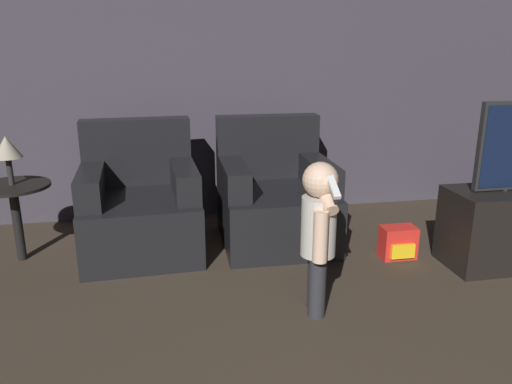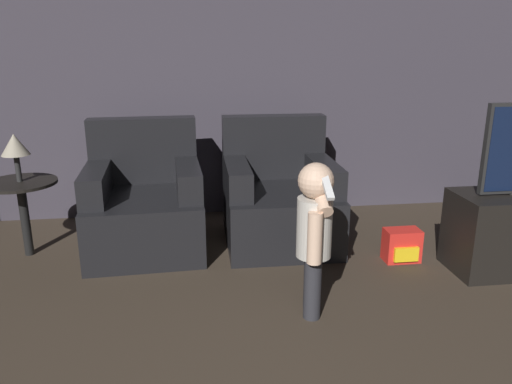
{
  "view_description": "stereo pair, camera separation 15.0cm",
  "coord_description": "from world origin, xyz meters",
  "px_view_note": "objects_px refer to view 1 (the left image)",
  "views": [
    {
      "loc": [
        -0.44,
        0.37,
        1.41
      ],
      "look_at": [
        0.09,
        3.22,
        0.54
      ],
      "focal_mm": 35.0,
      "sensor_mm": 36.0,
      "label": 1
    },
    {
      "loc": [
        -0.29,
        0.35,
        1.41
      ],
      "look_at": [
        0.09,
        3.22,
        0.54
      ],
      "focal_mm": 35.0,
      "sensor_mm": 36.0,
      "label": 2
    }
  ],
  "objects_px": {
    "armchair_right": "(275,199)",
    "person_toddler": "(319,227)",
    "armchair_left": "(140,207)",
    "lamp": "(7,148)",
    "toy_backpack": "(398,243)"
  },
  "relations": [
    {
      "from": "toy_backpack",
      "to": "lamp",
      "type": "height_order",
      "value": "lamp"
    },
    {
      "from": "armchair_left",
      "to": "toy_backpack",
      "type": "height_order",
      "value": "armchair_left"
    },
    {
      "from": "armchair_left",
      "to": "person_toddler",
      "type": "bearing_deg",
      "value": -51.31
    },
    {
      "from": "armchair_right",
      "to": "lamp",
      "type": "bearing_deg",
      "value": -177.59
    },
    {
      "from": "armchair_left",
      "to": "lamp",
      "type": "relative_size",
      "value": 2.77
    },
    {
      "from": "person_toddler",
      "to": "toy_backpack",
      "type": "distance_m",
      "value": 1.04
    },
    {
      "from": "armchair_left",
      "to": "lamp",
      "type": "distance_m",
      "value": 0.92
    },
    {
      "from": "armchair_left",
      "to": "armchair_right",
      "type": "height_order",
      "value": "same"
    },
    {
      "from": "toy_backpack",
      "to": "lamp",
      "type": "relative_size",
      "value": 0.73
    },
    {
      "from": "armchair_right",
      "to": "person_toddler",
      "type": "relative_size",
      "value": 1.06
    },
    {
      "from": "armchair_left",
      "to": "person_toddler",
      "type": "height_order",
      "value": "armchair_left"
    },
    {
      "from": "armchair_left",
      "to": "toy_backpack",
      "type": "bearing_deg",
      "value": -18.83
    },
    {
      "from": "person_toddler",
      "to": "armchair_left",
      "type": "bearing_deg",
      "value": -125.92
    },
    {
      "from": "armchair_right",
      "to": "person_toddler",
      "type": "bearing_deg",
      "value": -89.71
    },
    {
      "from": "armchair_left",
      "to": "person_toddler",
      "type": "distance_m",
      "value": 1.46
    }
  ]
}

